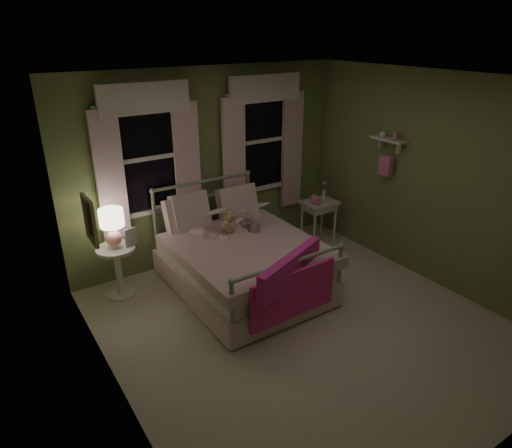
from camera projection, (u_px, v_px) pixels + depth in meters
room_shell at (308, 216)px, 4.55m from camera, size 4.20×4.20×4.20m
bed at (241, 261)px, 5.63m from camera, size 1.58×2.04×1.18m
pink_throw at (292, 280)px, 4.76m from camera, size 1.10×0.50×0.71m
child_left at (202, 210)px, 5.58m from camera, size 0.35×0.29×0.82m
child_right at (241, 204)px, 5.88m from camera, size 0.38×0.30×0.74m
book_left at (212, 217)px, 5.40m from camera, size 0.23×0.18×0.26m
book_right at (252, 211)px, 5.70m from camera, size 0.22×0.15×0.26m
teddy_bear at (229, 223)px, 5.68m from camera, size 0.23×0.19×0.31m
nightstand_left at (118, 265)px, 5.46m from camera, size 0.46×0.46×0.65m
table_lamp at (112, 224)px, 5.25m from camera, size 0.28×0.28×0.46m
book_nightstand at (126, 247)px, 5.35m from camera, size 0.21×0.25×0.02m
nightstand_right at (319, 208)px, 6.81m from camera, size 0.50×0.40×0.64m
pink_toy at (315, 199)px, 6.70m from camera, size 0.14×0.19×0.14m
bud_vase at (324, 190)px, 6.82m from camera, size 0.06×0.06×0.28m
window_left at (148, 153)px, 5.55m from camera, size 1.34×0.13×1.96m
window_right at (264, 136)px, 6.40m from camera, size 1.34×0.13×1.96m
wall_shelf at (387, 153)px, 5.96m from camera, size 0.15×0.50×0.60m
framed_picture at (90, 220)px, 3.95m from camera, size 0.03×0.32×0.42m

